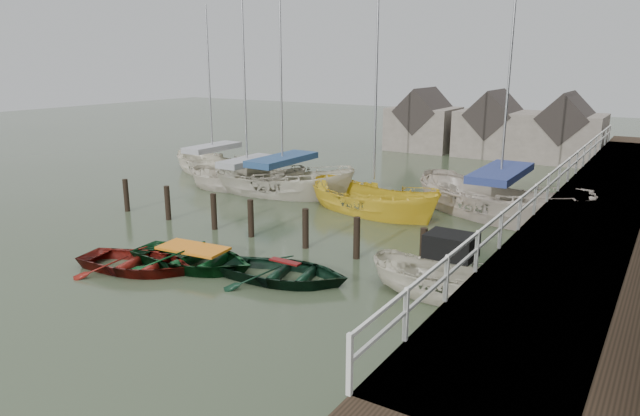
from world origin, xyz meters
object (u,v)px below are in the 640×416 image
Objects in this scene: sailboat_b at (283,193)px; rowboat_green at (194,267)px; rowboat_dkgreen at (285,281)px; motorboat at (446,294)px; sailboat_a at (248,188)px; sailboat_e at (214,173)px; rowboat_red at (138,270)px; sailboat_d at (498,215)px; sailboat_c at (373,212)px.

rowboat_green is at bearing -168.57° from sailboat_b.
rowboat_dkgreen is 4.63m from motorboat.
sailboat_a reaches higher than sailboat_e.
rowboat_red is at bearing -176.88° from sailboat_b.
rowboat_red is 9.33m from motorboat.
sailboat_d is at bearing -74.16° from sailboat_e.
sailboat_c reaches higher than rowboat_red.
sailboat_a is at bearing 60.26° from motorboat.
motorboat reaches higher than rowboat_red.
rowboat_dkgreen is 0.36× the size of sailboat_a.
rowboat_red is 0.91× the size of rowboat_green.
sailboat_b reaches higher than sailboat_c.
sailboat_a reaches higher than rowboat_red.
sailboat_a is at bearing -98.32° from sailboat_e.
rowboat_green is 10.26m from sailboat_b.
rowboat_dkgreen is 0.88× the size of motorboat.
sailboat_d reaches higher than rowboat_dkgreen.
sailboat_a reaches higher than rowboat_dkgreen.
sailboat_d reaches higher than sailboat_b.
sailboat_b is (-11.06, 7.68, -0.03)m from motorboat.
sailboat_c reaches higher than rowboat_dkgreen.
motorboat is (7.52, 1.95, 0.09)m from rowboat_green.
sailboat_c is (7.34, -0.58, -0.05)m from sailboat_a.
sailboat_d is (9.94, 1.44, -0.00)m from sailboat_b.
sailboat_a reaches higher than motorboat.
rowboat_dkgreen is 0.31× the size of sailboat_d.
sailboat_c reaches higher than rowboat_green.
sailboat_a is (-5.65, 9.55, 0.06)m from rowboat_green.
sailboat_d reaches higher than sailboat_e.
sailboat_b is at bearing 13.89° from rowboat_green.
rowboat_red is at bearing 169.18° from sailboat_d.
rowboat_dkgreen is at bearing -85.31° from rowboat_green.
motorboat reaches higher than rowboat_green.
rowboat_dkgreen reaches higher than rowboat_red.
sailboat_d is (7.68, 12.21, 0.06)m from rowboat_red.
rowboat_dkgreen is (4.37, 1.73, 0.00)m from rowboat_red.
sailboat_a is at bearing 24.31° from rowboat_green.
sailboat_e reaches higher than motorboat.
sailboat_b is at bearing 55.47° from motorboat.
sailboat_d is (12.05, 1.52, -0.01)m from sailboat_a.
sailboat_e is at bearing 63.94° from sailboat_b.
sailboat_d is at bearing -90.49° from sailboat_b.
sailboat_b is (-3.54, 9.63, 0.06)m from rowboat_green.
sailboat_a is (-4.37, 10.69, 0.06)m from rowboat_red.
motorboat is 0.39× the size of sailboat_c.
rowboat_green is at bearing -167.54° from sailboat_a.
sailboat_a is 12.15m from sailboat_d.
sailboat_a is at bearing 98.75° from sailboat_c.
rowboat_dkgreen is at bearing -81.33° from rowboat_red.
sailboat_c reaches higher than sailboat_a.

